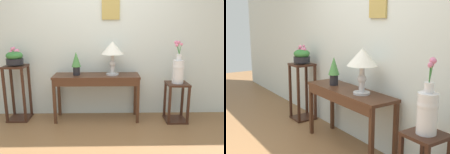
# 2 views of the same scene
# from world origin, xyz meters

# --- Properties ---
(back_wall_with_art) EXTENTS (9.00, 0.13, 2.80)m
(back_wall_with_art) POSITION_xyz_m (0.00, 1.56, 1.40)
(back_wall_with_art) COLOR silver
(back_wall_with_art) RESTS_ON ground
(console_table) EXTENTS (1.34, 0.41, 0.74)m
(console_table) POSITION_xyz_m (-0.05, 1.24, 0.64)
(console_table) COLOR #472819
(console_table) RESTS_ON ground
(table_lamp) EXTENTS (0.35, 0.35, 0.52)m
(table_lamp) POSITION_xyz_m (0.20, 1.27, 1.13)
(table_lamp) COLOR #B7B7BC
(table_lamp) RESTS_ON console_table
(potted_plant_on_console) EXTENTS (0.14, 0.14, 0.36)m
(potted_plant_on_console) POSITION_xyz_m (-0.36, 1.26, 0.94)
(potted_plant_on_console) COLOR black
(potted_plant_on_console) RESTS_ON console_table
(pedestal_stand_left) EXTENTS (0.33, 0.33, 0.89)m
(pedestal_stand_left) POSITION_xyz_m (-1.31, 1.29, 0.45)
(pedestal_stand_left) COLOR #381E14
(pedestal_stand_left) RESTS_ON ground
(planter_bowl_wide_left) EXTENTS (0.25, 0.25, 0.29)m
(planter_bowl_wide_left) POSITION_xyz_m (-1.31, 1.29, 1.01)
(planter_bowl_wide_left) COLOR black
(planter_bowl_wide_left) RESTS_ON pedestal_stand_left
(pedestal_stand_right) EXTENTS (0.33, 0.33, 0.63)m
(pedestal_stand_right) POSITION_xyz_m (1.21, 1.18, 0.31)
(pedestal_stand_right) COLOR #381E14
(pedestal_stand_right) RESTS_ON ground
(flower_vase_tall_right) EXTENTS (0.18, 0.19, 0.65)m
(flower_vase_tall_right) POSITION_xyz_m (1.21, 1.18, 0.85)
(flower_vase_tall_right) COLOR silver
(flower_vase_tall_right) RESTS_ON pedestal_stand_right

